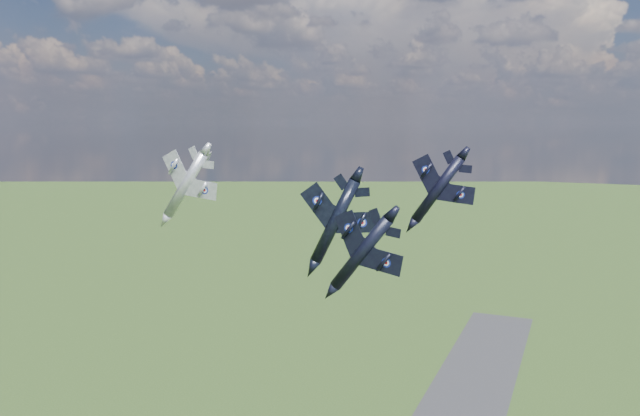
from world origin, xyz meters
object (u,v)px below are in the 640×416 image
at_px(jet_lead_navy, 335,221).
at_px(jet_right_navy, 361,253).
at_px(jet_left_silver, 186,185).
at_px(jet_high_navy, 438,189).

bearing_deg(jet_lead_navy, jet_right_navy, -79.58).
bearing_deg(jet_right_navy, jet_lead_navy, 122.51).
distance_m(jet_right_navy, jet_left_silver, 45.56).
relative_size(jet_high_navy, jet_left_silver, 0.83).
xyz_separation_m(jet_lead_navy, jet_left_silver, (-28.00, 7.21, 2.97)).
bearing_deg(jet_lead_navy, jet_high_navy, 4.40).
bearing_deg(jet_left_silver, jet_lead_navy, -16.62).
relative_size(jet_right_navy, jet_high_navy, 0.91).
height_order(jet_lead_navy, jet_right_navy, jet_lead_navy).
height_order(jet_right_navy, jet_high_navy, jet_high_navy).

